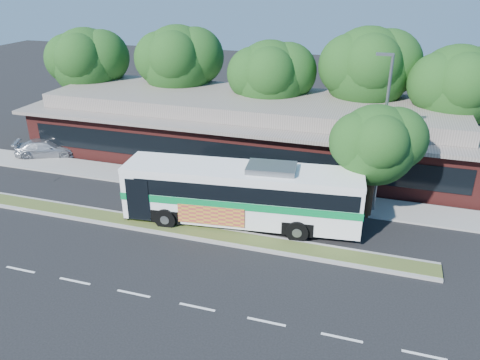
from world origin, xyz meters
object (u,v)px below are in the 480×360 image
Objects in this scene: sedan at (47,148)px; sidewalk_tree at (382,143)px; transit_bus at (243,191)px; lamp_post at (382,132)px.

sidewalk_tree reaches higher than sedan.
sedan is 0.69× the size of sidewalk_tree.
transit_bus is 2.00× the size of sidewalk_tree.
transit_bus is at bearing -152.31° from lamp_post.
sedan is 24.44m from sidewalk_tree.
sidewalk_tree is at bearing -120.45° from sedan.
sedan is at bearing 175.71° from lamp_post.
transit_bus is at bearing -132.24° from sedan.
lamp_post reaches higher than sedan.
lamp_post is 24.42m from sedan.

